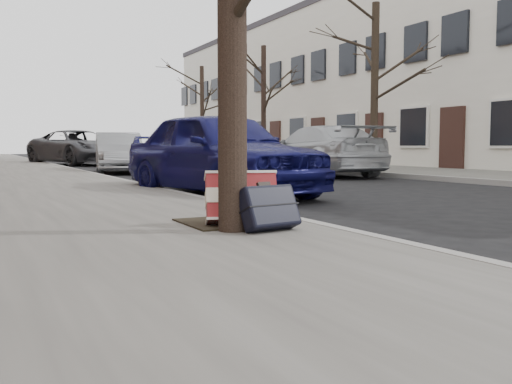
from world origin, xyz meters
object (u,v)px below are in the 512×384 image
car_near_mid (119,153)px  suitcase_navy (269,207)px  suitcase_red (241,198)px  car_near_front (220,153)px

car_near_mid → suitcase_navy: bearing=-88.2°
suitcase_red → car_near_mid: bearing=99.7°
suitcase_red → suitcase_navy: (0.06, -0.42, -0.04)m
suitcase_red → suitcase_navy: suitcase_red is taller
suitcase_navy → car_near_mid: (1.85, 13.54, 0.31)m
car_near_front → car_near_mid: bearing=77.1°
suitcase_red → car_near_mid: size_ratio=0.17×
car_near_front → car_near_mid: car_near_front is taller
car_near_front → car_near_mid: 8.92m
suitcase_red → car_near_front: bearing=87.5°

